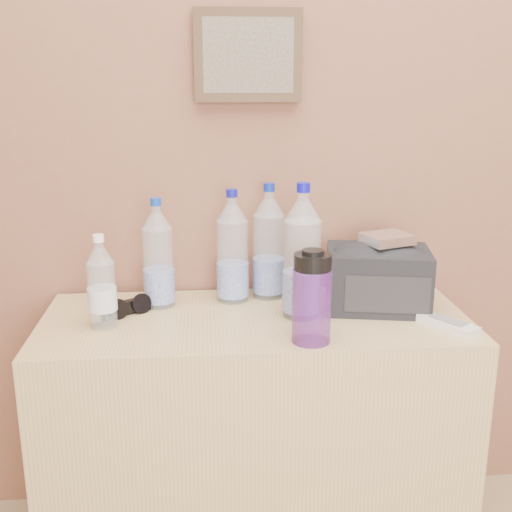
{
  "coord_description": "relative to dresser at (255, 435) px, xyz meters",
  "views": [
    {
      "loc": [
        -0.39,
        0.12,
        1.34
      ],
      "look_at": [
        -0.26,
        1.71,
        0.9
      ],
      "focal_mm": 45.0,
      "sensor_mm": 36.0,
      "label": 1
    }
  ],
  "objects": [
    {
      "name": "picture_frame",
      "position": [
        -0.0,
        0.23,
        1.04
      ],
      "size": [
        0.3,
        0.03,
        0.25
      ],
      "primitive_type": null,
      "color": "#382311",
      "rests_on": "room_shell"
    },
    {
      "name": "dresser",
      "position": [
        0.0,
        0.0,
        0.0
      ],
      "size": [
        1.15,
        0.48,
        0.72
      ],
      "primitive_type": "cube",
      "color": "tan",
      "rests_on": "ground"
    },
    {
      "name": "pet_large_a",
      "position": [
        -0.26,
        0.12,
        0.5
      ],
      "size": [
        0.08,
        0.08,
        0.31
      ],
      "rotation": [
        0.0,
        0.0,
        -0.09
      ],
      "color": "silver",
      "rests_on": "dresser"
    },
    {
      "name": "pet_large_b",
      "position": [
        -0.05,
        0.14,
        0.5
      ],
      "size": [
        0.09,
        0.09,
        0.33
      ],
      "rotation": [
        0.0,
        0.0,
        0.16
      ],
      "color": "#CAF0FF",
      "rests_on": "dresser"
    },
    {
      "name": "pet_large_c",
      "position": [
        0.05,
        0.17,
        0.51
      ],
      "size": [
        0.09,
        0.09,
        0.34
      ],
      "rotation": [
        0.0,
        0.0,
        0.32
      ],
      "color": "silver",
      "rests_on": "dresser"
    },
    {
      "name": "pet_large_d",
      "position": [
        0.13,
        0.0,
        0.52
      ],
      "size": [
        0.1,
        0.1,
        0.36
      ],
      "rotation": [
        0.0,
        0.0,
        -0.32
      ],
      "color": "silver",
      "rests_on": "dresser"
    },
    {
      "name": "pet_small",
      "position": [
        -0.4,
        -0.03,
        0.47
      ],
      "size": [
        0.07,
        0.07,
        0.25
      ],
      "rotation": [
        0.0,
        0.0,
        0.15
      ],
      "color": "silver",
      "rests_on": "dresser"
    },
    {
      "name": "nalgene_bottle",
      "position": [
        0.12,
        -0.17,
        0.47
      ],
      "size": [
        0.09,
        0.09,
        0.23
      ],
      "rotation": [
        0.0,
        0.0,
        0.28
      ],
      "color": "#61228D",
      "rests_on": "dresser"
    },
    {
      "name": "sunglasses",
      "position": [
        -0.35,
        0.05,
        0.38
      ],
      "size": [
        0.16,
        0.13,
        0.04
      ],
      "primitive_type": null,
      "rotation": [
        0.0,
        0.0,
        0.59
      ],
      "color": "black",
      "rests_on": "dresser"
    },
    {
      "name": "ac_remote",
      "position": [
        0.49,
        -0.12,
        0.37
      ],
      "size": [
        0.14,
        0.16,
        0.02
      ],
      "primitive_type": "cube",
      "rotation": [
        0.0,
        0.0,
        -0.96
      ],
      "color": "silver",
      "rests_on": "dresser"
    },
    {
      "name": "toiletry_bag",
      "position": [
        0.35,
        0.05,
        0.45
      ],
      "size": [
        0.31,
        0.25,
        0.19
      ],
      "primitive_type": null,
      "rotation": [
        0.0,
        0.0,
        -0.18
      ],
      "color": "black",
      "rests_on": "dresser"
    },
    {
      "name": "foil_packet",
      "position": [
        0.36,
        0.04,
        0.56
      ],
      "size": [
        0.15,
        0.14,
        0.03
      ],
      "primitive_type": "cube",
      "rotation": [
        0.0,
        0.0,
        0.35
      ],
      "color": "silver",
      "rests_on": "toiletry_bag"
    }
  ]
}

